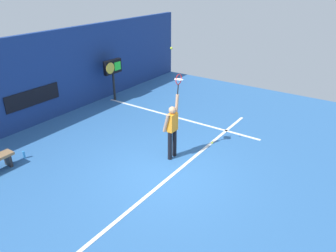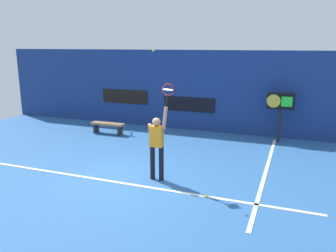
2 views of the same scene
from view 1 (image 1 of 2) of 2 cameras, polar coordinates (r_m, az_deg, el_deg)
ground_plane at (r=9.39m, az=-0.43°, el=-8.31°), size 18.00×18.00×0.00m
back_wall at (r=12.83m, az=-23.24°, el=7.09°), size 18.00×0.20×3.30m
sponsor_banner_center at (r=12.89m, az=-22.53°, el=4.65°), size 2.20×0.03×0.60m
court_baseline at (r=9.29m, az=0.64°, el=-8.69°), size 10.00×0.10×0.01m
court_sideline at (r=12.97m, az=1.30°, el=1.58°), size 0.10×7.00×0.01m
tennis_player at (r=9.70m, az=0.73°, el=-0.31°), size 0.56×0.31×1.99m
tennis_racket at (r=9.44m, az=1.87°, el=7.96°), size 0.35×0.27×0.62m
tennis_ball at (r=8.89m, az=0.60°, el=13.46°), size 0.07×0.07×0.07m
scoreboard_clock at (r=14.59m, az=-9.64°, el=9.85°), size 0.96×0.20×1.82m
water_bottle at (r=10.99m, az=-23.88°, el=-4.63°), size 0.07×0.07×0.24m
spare_ball at (r=11.05m, az=7.74°, el=-2.88°), size 0.07×0.07×0.07m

